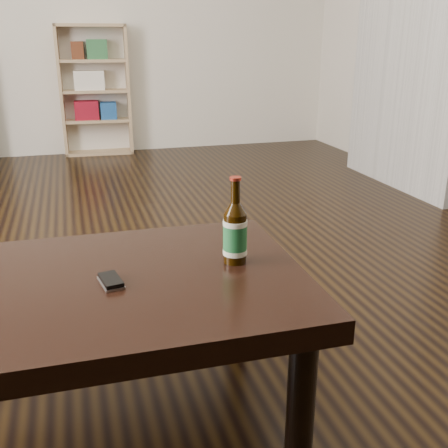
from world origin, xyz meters
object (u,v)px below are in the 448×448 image
object	(u,v)px
bookshelf	(94,88)
beer_bottle	(235,233)
coffee_table	(71,305)
phone	(111,281)

from	to	relation	value
bookshelf	beer_bottle	xyz separation A→B (m)	(0.15, -3.74, -0.06)
coffee_table	phone	distance (m)	0.12
beer_bottle	phone	xyz separation A→B (m)	(-0.33, -0.04, -0.07)
phone	coffee_table	bearing A→B (deg)	154.62
bookshelf	coffee_table	size ratio (longest dim) A/B	0.95
bookshelf	beer_bottle	world-z (taller)	bookshelf
bookshelf	coffee_table	xyz separation A→B (m)	(-0.28, -3.75, -0.20)
beer_bottle	phone	size ratio (longest dim) A/B	2.41
coffee_table	phone	xyz separation A→B (m)	(0.10, -0.03, 0.06)
bookshelf	coffee_table	bearing A→B (deg)	-91.02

